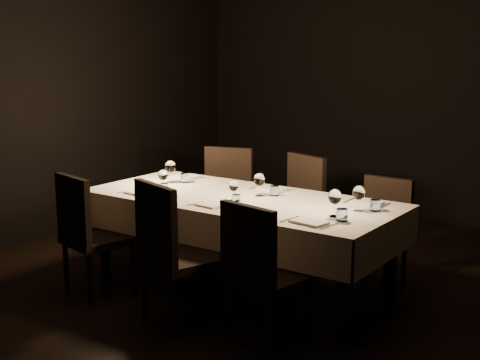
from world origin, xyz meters
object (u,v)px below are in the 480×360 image
Objects in this scene: dining_table at (240,206)px; chair_near_right at (260,268)px; chair_near_left at (88,229)px; chair_far_center at (296,205)px; chair_far_left at (224,196)px; chair_far_right at (382,226)px; chair_near_center at (173,248)px.

dining_table is 2.63× the size of chair_near_right.
dining_table is 1.05m from chair_near_right.
chair_near_left is 1.60m from chair_near_right.
chair_near_right is (1.60, 0.02, -0.00)m from chair_near_left.
chair_far_center is at bearing -56.47° from chair_near_right.
chair_far_left reaches higher than dining_table.
chair_far_left is (-0.72, 0.76, -0.14)m from dining_table.
chair_far_right is (0.87, 0.78, -0.20)m from dining_table.
chair_far_center is 0.86m from chair_far_right.
chair_near_right is at bearing -63.34° from chair_far_left.
chair_near_center reaches higher than chair_far_center.
chair_far_right is at bearing -99.28° from chair_near_center.
chair_near_left is at bearing 14.11° from chair_near_center.
chair_far_right is at bearing -85.80° from chair_near_right.
chair_near_left is at bearing -112.94° from chair_far_left.
chair_near_right is at bearing -166.01° from chair_near_left.
chair_far_left reaches higher than chair_near_right.
chair_far_left reaches higher than chair_near_left.
chair_near_left is 1.01× the size of chair_near_right.
dining_table is 0.86m from chair_near_center.
chair_near_right reaches higher than dining_table.
chair_near_center is (0.03, -0.85, -0.13)m from dining_table.
dining_table is 1.05m from chair_far_left.
chair_near_center is 1.17× the size of chair_far_right.
dining_table is 1.20m from chair_near_left.
chair_far_left is (-1.42, 1.52, 0.01)m from chair_near_right.
chair_far_center reaches higher than dining_table.
chair_near_left is 0.93m from chair_near_center.
chair_far_left is (-0.75, 1.61, -0.02)m from chair_near_center.
chair_far_left is at bearing -36.50° from chair_near_right.
chair_far_right is (0.85, -0.07, -0.05)m from chair_far_center.
chair_near_left is at bearing -100.77° from chair_far_center.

